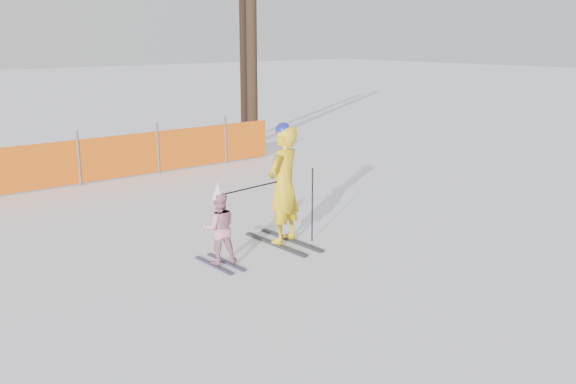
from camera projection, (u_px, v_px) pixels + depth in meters
name	position (u px, v px, depth m)	size (l,w,h in m)	color
ground	(309.00, 263.00, 9.63)	(120.00, 120.00, 0.00)	white
adult	(283.00, 184.00, 10.29)	(0.80, 1.51, 1.99)	black
child	(219.00, 228.00, 9.41)	(0.64, 0.94, 1.26)	black
ski_poles	(285.00, 197.00, 10.17)	(1.71, 0.21, 1.24)	black
tree_trunks	(249.00, 53.00, 19.64)	(0.55, 1.07, 5.86)	#312215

